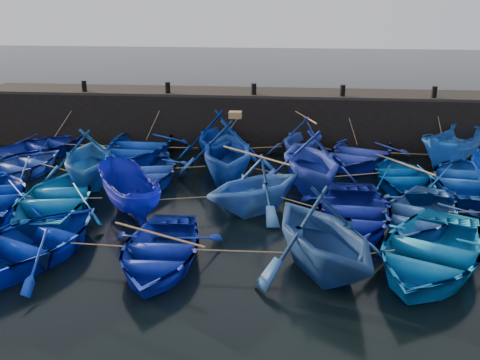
{
  "coord_description": "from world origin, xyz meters",
  "views": [
    {
      "loc": [
        1.77,
        -14.68,
        6.98
      ],
      "look_at": [
        0.0,
        3.2,
        0.7
      ],
      "focal_mm": 40.0,
      "sensor_mm": 36.0,
      "label": 1
    }
  ],
  "objects": [
    {
      "name": "boat_10",
      "position": [
        2.52,
        4.35,
        1.19
      ],
      "size": [
        4.92,
        5.37,
        2.38
      ],
      "primitive_type": "imported",
      "rotation": [
        0.0,
        0.0,
        3.4
      ],
      "color": "#2138BB",
      "rests_on": "ground"
    },
    {
      "name": "boat_23",
      "position": [
        2.66,
        -2.01,
        1.17
      ],
      "size": [
        5.45,
        5.71,
        2.34
      ],
      "primitive_type": "imported",
      "rotation": [
        0.0,
        0.0,
        0.48
      ],
      "color": "navy",
      "rests_on": "ground"
    },
    {
      "name": "loose_oars",
      "position": [
        1.82,
        3.3,
        1.46
      ],
      "size": [
        9.96,
        12.49,
        1.13
      ],
      "color": "#99724C",
      "rests_on": "ground"
    },
    {
      "name": "boat_15",
      "position": [
        -3.53,
        1.37,
        0.77
      ],
      "size": [
        3.49,
        4.15,
        1.54
      ],
      "primitive_type": "imported",
      "rotation": [
        0.0,
        0.0,
        3.74
      ],
      "color": "#091091",
      "rests_on": "ground"
    },
    {
      "name": "ground",
      "position": [
        0.0,
        0.0,
        0.0
      ],
      "size": [
        120.0,
        120.0,
        0.0
      ],
      "primitive_type": "plane",
      "color": "black",
      "rests_on": "ground"
    },
    {
      "name": "boat_22",
      "position": [
        -1.66,
        -2.08,
        0.46
      ],
      "size": [
        3.33,
        4.55,
        0.92
      ],
      "primitive_type": "imported",
      "rotation": [
        0.0,
        0.0,
        0.03
      ],
      "color": "#0B1E92",
      "rests_on": "ground"
    },
    {
      "name": "quay_top",
      "position": [
        0.0,
        10.5,
        2.56
      ],
      "size": [
        26.0,
        2.5,
        0.12
      ],
      "primitive_type": "cube",
      "color": "black",
      "rests_on": "quay_wall"
    },
    {
      "name": "bollard_1",
      "position": [
        -4.0,
        9.6,
        2.87
      ],
      "size": [
        0.24,
        0.24,
        0.5
      ],
      "primitive_type": "cylinder",
      "color": "black",
      "rests_on": "quay_top"
    },
    {
      "name": "boat_18",
      "position": [
        5.85,
        1.27,
        0.47
      ],
      "size": [
        4.88,
        5.51,
        0.95
      ],
      "primitive_type": "imported",
      "rotation": [
        0.0,
        0.0,
        -0.44
      ],
      "color": "#255091",
      "rests_on": "ground"
    },
    {
      "name": "boat_11",
      "position": [
        6.04,
        4.96,
        0.45
      ],
      "size": [
        3.49,
        4.6,
        0.9
      ],
      "primitive_type": "imported",
      "rotation": [
        0.0,
        0.0,
        3.24
      ],
      "color": "#00479D",
      "rests_on": "ground"
    },
    {
      "name": "boat_5",
      "position": [
        8.53,
        7.66,
        0.83
      ],
      "size": [
        4.0,
        4.36,
        1.67
      ],
      "primitive_type": "imported",
      "rotation": [
        0.0,
        0.0,
        -0.69
      ],
      "color": "blue",
      "rests_on": "ground"
    },
    {
      "name": "bollard_3",
      "position": [
        4.0,
        9.6,
        2.87
      ],
      "size": [
        0.24,
        0.24,
        0.5
      ],
      "primitive_type": "cylinder",
      "color": "black",
      "rests_on": "quay_top"
    },
    {
      "name": "boat_17",
      "position": [
        3.78,
        1.04,
        0.51
      ],
      "size": [
        3.88,
        5.18,
        1.02
      ],
      "primitive_type": "imported",
      "rotation": [
        0.0,
        0.0,
        -0.07
      ],
      "color": "navy",
      "rests_on": "ground"
    },
    {
      "name": "wooden_crate",
      "position": [
        -0.37,
        5.14,
        2.64
      ],
      "size": [
        0.48,
        0.39,
        0.24
      ],
      "primitive_type": "cube",
      "color": "olive",
      "rests_on": "boat_9"
    },
    {
      "name": "boat_24",
      "position": [
        5.5,
        -1.57,
        0.56
      ],
      "size": [
        5.77,
        6.51,
        1.12
      ],
      "primitive_type": "imported",
      "rotation": [
        0.0,
        0.0,
        -0.44
      ],
      "color": "blue",
      "rests_on": "ground"
    },
    {
      "name": "boat_4",
      "position": [
        4.74,
        7.77,
        0.54
      ],
      "size": [
        5.33,
        6.21,
        1.09
      ],
      "primitive_type": "imported",
      "rotation": [
        0.0,
        0.0,
        -0.36
      ],
      "color": "#1D2EA0",
      "rests_on": "ground"
    },
    {
      "name": "mooring_ropes",
      "position": [
        0.05,
        5.03,
        0.87
      ],
      "size": [
        18.03,
        11.64,
        2.1
      ],
      "color": "tan",
      "rests_on": "ground"
    },
    {
      "name": "bollard_4",
      "position": [
        8.0,
        9.6,
        2.87
      ],
      "size": [
        0.24,
        0.24,
        0.5
      ],
      "primitive_type": "cylinder",
      "color": "black",
      "rests_on": "quay_top"
    },
    {
      "name": "boat_0",
      "position": [
        -9.43,
        7.73,
        0.46
      ],
      "size": [
        5.2,
        5.47,
        0.92
      ],
      "primitive_type": "imported",
      "rotation": [
        0.0,
        0.0,
        2.51
      ],
      "color": "navy",
      "rests_on": "ground"
    },
    {
      "name": "boat_14",
      "position": [
        -5.98,
        1.28,
        0.51
      ],
      "size": [
        4.36,
        5.5,
        1.03
      ],
      "primitive_type": "imported",
      "rotation": [
        0.0,
        0.0,
        3.32
      ],
      "color": "blue",
      "rests_on": "ground"
    },
    {
      "name": "bollard_0",
      "position": [
        -8.0,
        9.6,
        2.87
      ],
      "size": [
        0.24,
        0.24,
        0.5
      ],
      "primitive_type": "cylinder",
      "color": "black",
      "rests_on": "quay_top"
    },
    {
      "name": "boat_12",
      "position": [
        8.28,
        4.57,
        0.54
      ],
      "size": [
        4.48,
        5.69,
        1.07
      ],
      "primitive_type": "imported",
      "rotation": [
        0.0,
        0.0,
        2.98
      ],
      "color": "#0D45BC",
      "rests_on": "ground"
    },
    {
      "name": "quay_wall",
      "position": [
        0.0,
        10.5,
        1.25
      ],
      "size": [
        26.0,
        2.5,
        2.5
      ],
      "primitive_type": "cube",
      "color": "black",
      "rests_on": "ground"
    },
    {
      "name": "boat_8",
      "position": [
        -3.72,
        4.73,
        0.46
      ],
      "size": [
        3.98,
        4.96,
        0.92
      ],
      "primitive_type": "imported",
      "rotation": [
        0.0,
        0.0,
        0.2
      ],
      "color": "blue",
      "rests_on": "ground"
    },
    {
      "name": "bollard_2",
      "position": [
        0.0,
        9.6,
        2.87
      ],
      "size": [
        0.24,
        0.24,
        0.5
      ],
      "primitive_type": "cylinder",
      "color": "black",
      "rests_on": "quay_top"
    },
    {
      "name": "boat_2",
      "position": [
        -1.42,
        7.74,
        1.11
      ],
      "size": [
        3.78,
        4.33,
        2.21
      ],
      "primitive_type": "imported",
      "rotation": [
        0.0,
        0.0,
        0.04
      ],
      "color": "#072D93",
      "rests_on": "ground"
    },
    {
      "name": "boat_16",
      "position": [
        0.61,
        2.0,
        0.98
      ],
      "size": [
        4.93,
        4.87,
        1.97
      ],
      "primitive_type": "imported",
      "rotation": [
        0.0,
        0.0,
        -0.87
      ],
      "color": "blue",
      "rests_on": "ground"
    },
    {
      "name": "boat_6",
      "position": [
        -9.06,
        4.8,
        0.45
      ],
      "size": [
        4.51,
        5.18,
        0.9
      ],
      "primitive_type": "imported",
      "rotation": [
        0.0,
        0.0,
        2.75
      ],
      "color": "#2442AC",
      "rests_on": "ground"
    },
    {
      "name": "boat_21",
      "position": [
        -5.26,
        -2.01,
        0.52
      ],
      "size": [
        5.29,
        6.02,
        1.04
      ],
      "primitive_type": "imported",
      "rotation": [
        0.0,
        0.0,
        2.73
      ],
      "color": "#001D95",
      "rests_on": "ground"
    },
    {
      "name": "boat_3",
      "position": [
        2.27,
        8.32,
        0.96
      ],
      "size": [
        4.28,
        4.56,
        1.92
      ],
      "primitive_type": "imported",
      "rotation": [
        0.0,
        0.0,
        -0.38
      ],
      "color": "blue",
      "rests_on": "ground"
    },
    {
      "name": "boat_9",
      "position": [
        -0.67,
        5.14,
        1.26
      ],
      "size": [
        4.7,
        5.27,
        2.51
      ],
      "primitive_type": "imported",
      "rotation": [
        0.0,
        0.0,
        3.27
      ],
      "color": "#103CA0",
      "rests_on": "ground"
    },
    {
      "name": "boat_7",
      "position": [
        -5.84,
        4.04,
        1.15
      ],
      "size": [
        4.8,
        5.22,
        2.29
      ],
      "primitive_type": "imported",
      "rotation": [
        0.0,
        0.0,
        3.42
      ],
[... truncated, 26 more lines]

